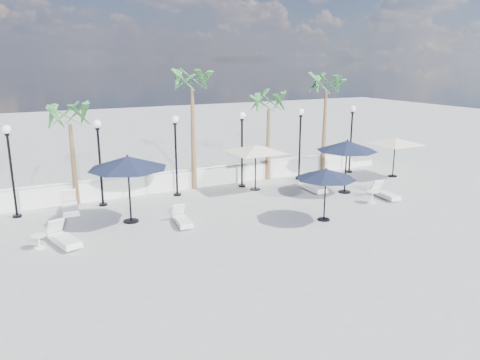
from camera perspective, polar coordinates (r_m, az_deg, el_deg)
name	(u,v)px	position (r m, az deg, el deg)	size (l,w,h in m)	color
ground	(239,240)	(17.01, -0.16, -7.38)	(100.00, 100.00, 0.00)	gray
balustrade	(170,181)	(23.47, -8.50, -0.17)	(26.00, 0.30, 1.01)	silver
lamppost_1	(10,158)	(20.93, -26.24, 2.39)	(0.36, 0.36, 3.84)	black
lamppost_2	(99,151)	(21.24, -16.80, 3.43)	(0.36, 0.36, 3.84)	black
lamppost_3	(176,144)	(22.12, -7.86, 4.33)	(0.36, 0.36, 3.84)	black
lamppost_4	(242,139)	(23.49, 0.24, 5.05)	(0.36, 0.36, 3.84)	black
lamppost_5	(300,134)	(25.27, 7.34, 5.60)	(0.36, 0.36, 3.84)	black
lamppost_6	(351,130)	(27.38, 13.44, 6.00)	(0.36, 0.36, 3.84)	black
palm_1	(70,121)	(21.69, -20.05, 6.78)	(2.60, 2.60, 4.70)	brown
palm_2	(192,86)	(22.98, -5.89, 11.36)	(2.60, 2.60, 6.10)	brown
palm_3	(269,106)	(24.96, 3.52, 8.96)	(2.60, 2.60, 4.90)	brown
palm_4	(326,89)	(26.96, 10.46, 10.81)	(2.60, 2.60, 5.70)	brown
lounger_2	(70,207)	(21.23, -20.02, -3.07)	(0.82, 2.07, 0.76)	white
lounger_3	(64,238)	(17.68, -20.68, -6.68)	(1.06, 1.95, 0.70)	white
lounger_4	(182,219)	(18.67, -7.06, -4.80)	(0.71, 1.67, 0.61)	white
lounger_5	(312,186)	(23.46, 8.77, -0.76)	(0.66, 1.92, 0.71)	white
lounger_6	(385,194)	(23.06, 17.28, -1.59)	(0.75, 1.76, 0.64)	white
side_table_1	(39,240)	(17.67, -23.31, -6.75)	(0.50, 0.50, 0.48)	white
side_table_2	(372,196)	(22.09, 15.81, -1.88)	(0.55, 0.55, 0.54)	white
parasol_navy_left	(128,163)	(18.73, -13.53, 2.05)	(3.13, 3.13, 2.76)	black
parasol_navy_mid	(326,174)	(18.84, 10.43, 0.71)	(2.45, 2.45, 2.19)	black
parasol_navy_right	(347,146)	(23.04, 12.92, 4.06)	(2.94, 2.94, 2.64)	black
parasol_cream_sq_a	(256,145)	(23.00, 1.92, 4.23)	(4.95, 4.95, 2.43)	black
parasol_cream_sq_b	(396,138)	(27.07, 18.44, 4.85)	(4.66, 4.66, 2.34)	black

